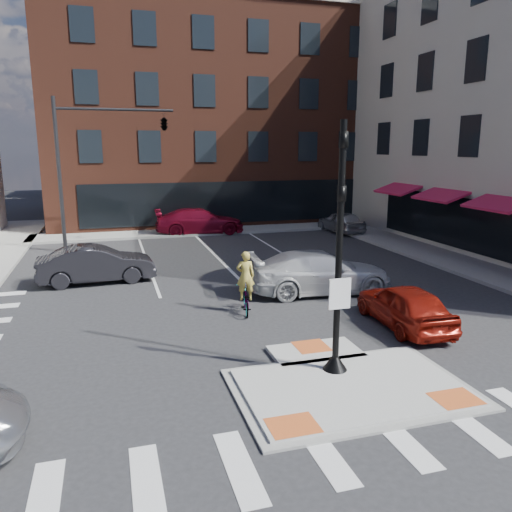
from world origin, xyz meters
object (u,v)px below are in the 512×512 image
object	(u,v)px
bg_car_dark	(97,264)
bg_car_red	(200,221)
white_pickup	(320,272)
cyclist	(245,292)
bg_car_silver	(341,222)
red_sedan	(404,305)

from	to	relation	value
bg_car_dark	bg_car_red	xyz separation A→B (m)	(6.19, 10.50, 0.05)
bg_car_dark	bg_car_red	bearing A→B (deg)	-33.68
white_pickup	cyclist	size ratio (longest dim) A/B	2.61
bg_car_silver	bg_car_dark	bearing A→B (deg)	25.10
red_sedan	bg_car_dark	xyz separation A→B (m)	(-9.26, 8.15, 0.09)
red_sedan	white_pickup	size ratio (longest dim) A/B	0.72
bg_car_dark	bg_car_red	world-z (taller)	bg_car_red
bg_car_silver	bg_car_red	world-z (taller)	bg_car_red
red_sedan	white_pickup	distance (m)	4.31
white_pickup	bg_car_dark	distance (m)	9.15
white_pickup	cyclist	world-z (taller)	cyclist
bg_car_silver	cyclist	distance (m)	17.20
red_sedan	bg_car_silver	distance (m)	17.52
red_sedan	cyclist	xyz separation A→B (m)	(-4.39, 2.69, 0.03)
red_sedan	bg_car_red	bearing A→B (deg)	-78.14
red_sedan	cyclist	distance (m)	5.15
bg_car_red	red_sedan	bearing A→B (deg)	-167.37
bg_car_dark	bg_car_silver	bearing A→B (deg)	-64.28
white_pickup	bg_car_red	size ratio (longest dim) A/B	0.98
red_sedan	bg_car_red	world-z (taller)	bg_car_red
bg_car_dark	bg_car_silver	xyz separation A→B (m)	(15.13, 8.35, -0.07)
cyclist	white_pickup	bearing A→B (deg)	-144.72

